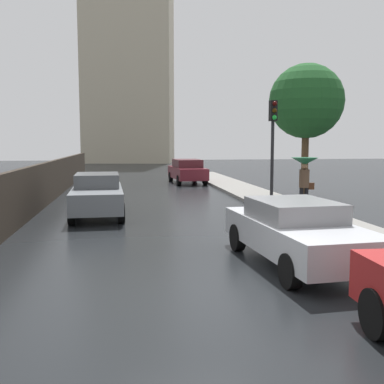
# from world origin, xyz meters

# --- Properties ---
(ground) EXTENTS (120.00, 120.00, 0.00)m
(ground) POSITION_xyz_m (0.00, 0.00, 0.00)
(ground) COLOR black
(car_grey_near_kerb) EXTENTS (1.90, 4.62, 1.47)m
(car_grey_near_kerb) POSITION_xyz_m (-2.02, 9.00, 0.76)
(car_grey_near_kerb) COLOR slate
(car_grey_near_kerb) RESTS_ON ground
(car_maroon_far_ahead) EXTENTS (2.06, 4.61, 1.50)m
(car_maroon_far_ahead) POSITION_xyz_m (2.84, 21.37, 0.78)
(car_maroon_far_ahead) COLOR maroon
(car_maroon_far_ahead) RESTS_ON ground
(car_silver_behind_camera) EXTENTS (2.11, 4.57, 1.35)m
(car_silver_behind_camera) POSITION_xyz_m (2.49, 1.88, 0.71)
(car_silver_behind_camera) COLOR #B2B5BA
(car_silver_behind_camera) RESTS_ON ground
(pedestrian_with_umbrella_near) EXTENTS (0.94, 0.94, 1.90)m
(pedestrian_with_umbrella_near) POSITION_xyz_m (5.22, 8.19, 1.63)
(pedestrian_with_umbrella_near) COLOR black
(pedestrian_with_umbrella_near) RESTS_ON sidewalk_strip
(traffic_light) EXTENTS (0.26, 0.39, 3.96)m
(traffic_light) POSITION_xyz_m (4.37, 9.20, 2.90)
(traffic_light) COLOR black
(traffic_light) RESTS_ON sidewalk_strip
(street_tree_near) EXTENTS (3.34, 3.34, 6.09)m
(street_tree_near) POSITION_xyz_m (7.07, 12.71, 4.39)
(street_tree_near) COLOR #4C3823
(street_tree_near) RESTS_ON ground
(distant_tower) EXTENTS (12.26, 11.99, 37.75)m
(distant_tower) POSITION_xyz_m (-0.17, 53.63, 15.93)
(distant_tower) COLOR #B2A88E
(distant_tower) RESTS_ON ground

